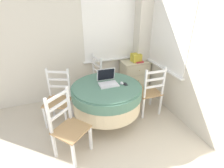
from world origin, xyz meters
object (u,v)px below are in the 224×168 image
Objects in this scene: dining_chair_camera_near at (68,127)px; computer_mouse at (122,83)px; book_on_cabinet at (138,61)px; cell_phone at (125,84)px; storage_box at (136,58)px; dining_chair_near_right_window at (150,92)px; laptop at (108,81)px; dining_chair_left_flank at (58,99)px; dining_chair_near_back_window at (92,80)px; corner_cabinet at (134,77)px; round_dining_table at (107,95)px.

computer_mouse is at bearing 23.81° from dining_chair_camera_near.
dining_chair_camera_near is at bearing -143.10° from book_on_cabinet.
storage_box is at bearing 54.15° from cell_phone.
dining_chair_near_right_window reaches higher than storage_box.
laptop is 1.22m from book_on_cabinet.
storage_box is (0.92, 0.79, 0.04)m from laptop.
dining_chair_left_flank is (-1.59, 0.32, 0.00)m from dining_chair_near_right_window.
dining_chair_left_flank is (-0.72, -0.51, 0.00)m from dining_chair_near_back_window.
cell_phone reaches higher than corner_cabinet.
dining_chair_near_right_window is at bearing 6.96° from cell_phone.
round_dining_table is 1.20× the size of dining_chair_camera_near.
dining_chair_left_flank is 4.54× the size of book_on_cabinet.
dining_chair_near_back_window reaches higher than round_dining_table.
dining_chair_near_back_window and dining_chair_camera_near have the same top height.
storage_box is (0.13, 0.84, 0.38)m from dining_chair_near_right_window.
round_dining_table is at bearing -124.94° from laptop.
cell_phone is 0.11× the size of dining_chair_camera_near.
round_dining_table is 0.25m from laptop.
dining_chair_camera_near is at bearing -85.19° from dining_chair_left_flank.
laptop reaches higher than dining_chair_near_right_window.
book_on_cabinet reaches higher than round_dining_table.
dining_chair_near_right_window is at bearing -4.05° from laptop.
laptop is at bearing 154.39° from computer_mouse.
round_dining_table is at bearing 170.10° from computer_mouse.
dining_chair_camera_near is (-0.94, -0.42, -0.30)m from computer_mouse.
book_on_cabinet is at bearing 39.12° from round_dining_table.
corner_cabinet is at bearing 38.76° from dining_chair_camera_near.
dining_chair_near_back_window is at bearing 110.73° from cell_phone.
round_dining_table is 1.20× the size of dining_chair_near_back_window.
laptop is 0.32× the size of dining_chair_near_right_window.
round_dining_table is 0.83m from dining_chair_near_right_window.
round_dining_table is at bearing -23.11° from dining_chair_left_flank.
book_on_cabinet is at bearing -1.21° from dining_chair_near_back_window.
dining_chair_near_back_window is 1.20m from dining_chair_near_right_window.
round_dining_table is 1.55× the size of corner_cabinet.
dining_chair_camera_near is (-0.70, -0.46, -0.10)m from round_dining_table.
dining_chair_near_back_window is at bearing 178.79° from book_on_cabinet.
dining_chair_left_flank reaches higher than computer_mouse.
round_dining_table is at bearing 33.46° from dining_chair_camera_near.
computer_mouse is at bearing -175.64° from dining_chair_near_right_window.
laptop is 0.91m from dining_chair_left_flank.
dining_chair_near_back_window is 4.54× the size of book_on_cabinet.
book_on_cabinet is (1.04, -0.02, 0.30)m from dining_chair_near_back_window.
laptop reaches higher than cell_phone.
dining_chair_near_back_window is (-0.34, 0.90, -0.29)m from cell_phone.
dining_chair_near_back_window reaches higher than storage_box.
laptop is 1.28m from corner_cabinet.
corner_cabinet is at bearing 52.20° from computer_mouse.
laptop is 0.42× the size of corner_cabinet.
corner_cabinet is (0.99, 0.03, -0.08)m from dining_chair_near_back_window.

